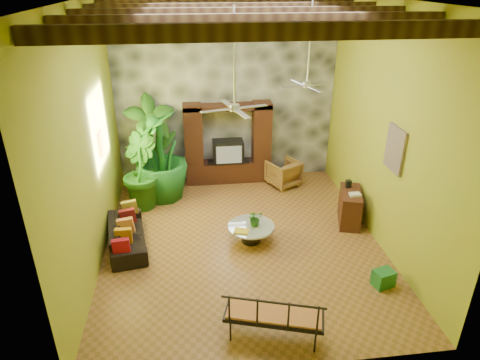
{
  "coord_description": "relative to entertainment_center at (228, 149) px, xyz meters",
  "views": [
    {
      "loc": [
        -1.05,
        -8.01,
        5.42
      ],
      "look_at": [
        -0.02,
        0.2,
        1.42
      ],
      "focal_mm": 32.0,
      "sensor_mm": 36.0,
      "label": 1
    }
  ],
  "objects": [
    {
      "name": "wall_art_mask",
      "position": [
        -2.96,
        -2.14,
        1.13
      ],
      "size": [
        0.06,
        0.32,
        0.55
      ],
      "primitive_type": "cube",
      "color": "#BC8A16",
      "rests_on": "left_wall"
    },
    {
      "name": "ceiling_fan_back",
      "position": [
        1.6,
        -1.94,
        2.44
      ],
      "size": [
        1.28,
        1.28,
        1.86
      ],
      "color": "silver",
      "rests_on": "ceiling"
    },
    {
      "name": "entertainment_center",
      "position": [
        0.0,
        0.0,
        0.0
      ],
      "size": [
        2.4,
        0.55,
        2.3
      ],
      "color": "#331C0E",
      "rests_on": "ground"
    },
    {
      "name": "coffee_table",
      "position": [
        0.19,
        -3.17,
        -0.71
      ],
      "size": [
        1.03,
        1.03,
        0.4
      ],
      "rotation": [
        0.0,
        0.0,
        -0.31
      ],
      "color": "black",
      "rests_on": "ground"
    },
    {
      "name": "centerpiece_plant",
      "position": [
        0.28,
        -3.17,
        -0.38
      ],
      "size": [
        0.38,
        0.35,
        0.37
      ],
      "primitive_type": "imported",
      "rotation": [
        0.0,
        0.0,
        0.22
      ],
      "color": "#29621A",
      "rests_on": "coffee_table"
    },
    {
      "name": "right_wall",
      "position": [
        3.0,
        -3.14,
        1.53
      ],
      "size": [
        0.02,
        7.0,
        5.0
      ],
      "primitive_type": "cube",
      "color": "gold",
      "rests_on": "ground"
    },
    {
      "name": "ground",
      "position": [
        0.0,
        -3.14,
        -0.97
      ],
      "size": [
        7.0,
        7.0,
        0.0
      ],
      "primitive_type": "plane",
      "color": "brown",
      "rests_on": "ground"
    },
    {
      "name": "ceiling_fan_front",
      "position": [
        -0.2,
        -3.54,
        2.44
      ],
      "size": [
        1.28,
        1.28,
        1.86
      ],
      "color": "silver",
      "rests_on": "ceiling"
    },
    {
      "name": "sofa",
      "position": [
        -2.53,
        -3.0,
        -0.69
      ],
      "size": [
        1.03,
        1.98,
        0.55
      ],
      "primitive_type": "imported",
      "rotation": [
        0.0,
        0.0,
        1.73
      ],
      "color": "black",
      "rests_on": "ground"
    },
    {
      "name": "left_wall",
      "position": [
        -3.0,
        -3.14,
        1.53
      ],
      "size": [
        0.02,
        7.0,
        5.0
      ],
      "primitive_type": "cube",
      "color": "gold",
      "rests_on": "ground"
    },
    {
      "name": "back_wall",
      "position": [
        0.0,
        0.36,
        1.53
      ],
      "size": [
        6.0,
        0.02,
        5.0
      ],
      "primitive_type": "cube",
      "color": "gold",
      "rests_on": "ground"
    },
    {
      "name": "side_console",
      "position": [
        2.65,
        -2.65,
        -0.56
      ],
      "size": [
        0.72,
        1.11,
        0.82
      ],
      "primitive_type": "cube",
      "rotation": [
        0.0,
        0.0,
        -0.28
      ],
      "color": "#3A2312",
      "rests_on": "ground"
    },
    {
      "name": "ceiling",
      "position": [
        0.0,
        -3.14,
        4.03
      ],
      "size": [
        6.0,
        7.0,
        0.02
      ],
      "primitive_type": "cube",
      "color": "silver",
      "rests_on": "back_wall"
    },
    {
      "name": "tall_plant_b",
      "position": [
        -2.35,
        -1.2,
        0.02
      ],
      "size": [
        1.18,
        1.31,
        1.98
      ],
      "primitive_type": "imported",
      "rotation": [
        0.0,
        0.0,
        1.9
      ],
      "color": "#22661B",
      "rests_on": "ground"
    },
    {
      "name": "ceiling_beams",
      "position": [
        0.0,
        -3.14,
        3.81
      ],
      "size": [
        5.95,
        5.36,
        0.22
      ],
      "color": "#31200F",
      "rests_on": "ceiling"
    },
    {
      "name": "tall_plant_a",
      "position": [
        -2.03,
        -0.21,
        0.34
      ],
      "size": [
        1.63,
        1.39,
        2.62
      ],
      "primitive_type": "imported",
      "rotation": [
        0.0,
        0.0,
        0.39
      ],
      "color": "#2C6A1C",
      "rests_on": "ground"
    },
    {
      "name": "wall_art_painting",
      "position": [
        2.96,
        -3.74,
        1.33
      ],
      "size": [
        0.06,
        0.7,
        0.9
      ],
      "primitive_type": "cube",
      "color": "#295096",
      "rests_on": "right_wall"
    },
    {
      "name": "wicker_armchair",
      "position": [
        1.52,
        -0.46,
        -0.6
      ],
      "size": [
        1.06,
        1.07,
        0.73
      ],
      "primitive_type": "imported",
      "rotation": [
        0.0,
        0.0,
        3.62
      ],
      "color": "olive",
      "rests_on": "ground"
    },
    {
      "name": "yellow_tray",
      "position": [
        -0.05,
        -3.4,
        -0.55
      ],
      "size": [
        0.37,
        0.3,
        0.03
      ],
      "primitive_type": "cube",
      "rotation": [
        0.0,
        0.0,
        -0.29
      ],
      "color": "yellow",
      "rests_on": "coffee_table"
    },
    {
      "name": "stone_accent_wall",
      "position": [
        0.0,
        0.3,
        1.53
      ],
      "size": [
        5.98,
        0.1,
        4.98
      ],
      "primitive_type": "cube",
      "color": "#35373C",
      "rests_on": "ground"
    },
    {
      "name": "iron_bench",
      "position": [
        0.15,
        -6.07,
        -0.43
      ],
      "size": [
        1.68,
        1.03,
        0.57
      ],
      "rotation": [
        0.0,
        0.0,
        -0.3
      ],
      "color": "black",
      "rests_on": "ground"
    },
    {
      "name": "green_bin",
      "position": [
        2.49,
        -4.99,
        -0.8
      ],
      "size": [
        0.44,
        0.38,
        0.33
      ],
      "primitive_type": "cube",
      "rotation": [
        0.0,
        0.0,
        0.28
      ],
      "color": "#1C692F",
      "rests_on": "ground"
    },
    {
      "name": "tall_plant_c",
      "position": [
        -1.82,
        -0.81,
        0.26
      ],
      "size": [
        1.57,
        1.57,
        2.45
      ],
      "primitive_type": "imported",
      "rotation": [
        0.0,
        0.0,
        4.56
      ],
      "color": "#19601F",
      "rests_on": "ground"
    }
  ]
}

